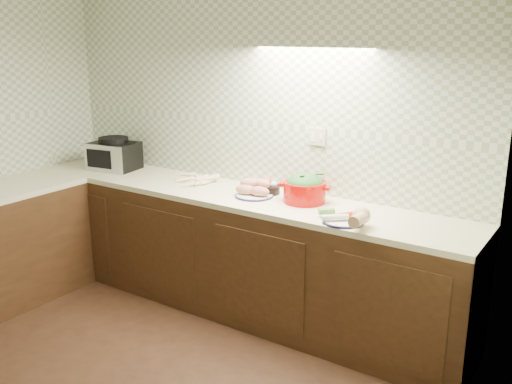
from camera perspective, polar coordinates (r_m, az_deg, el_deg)
The scene contains 8 objects.
room at distance 2.97m, azimuth -20.32°, elevation 7.01°, with size 3.60×3.60×2.60m.
counter at distance 4.20m, azimuth -16.88°, elevation -7.03°, with size 3.60×3.60×0.90m.
toaster_oven at distance 4.97m, azimuth -14.02°, elevation 3.66°, with size 0.42×0.35×0.27m.
parsnip_pile at distance 4.44m, azimuth -6.01°, elevation 1.33°, with size 0.30×0.30×0.07m.
sweet_potato_plate at distance 4.04m, azimuth -0.15°, elevation 0.22°, with size 0.27×0.27×0.13m.
onion_bowl at distance 4.11m, azimuth 1.25°, elevation 0.48°, with size 0.16×0.16×0.13m.
dutch_oven at distance 3.90m, azimuth 4.88°, elevation 0.38°, with size 0.36×0.35×0.20m.
veg_plate at distance 3.51m, azimuth 9.48°, elevation -2.51°, with size 0.38×0.26×0.12m.
Camera 1 is at (2.38, -1.72, 2.03)m, focal length 40.00 mm.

